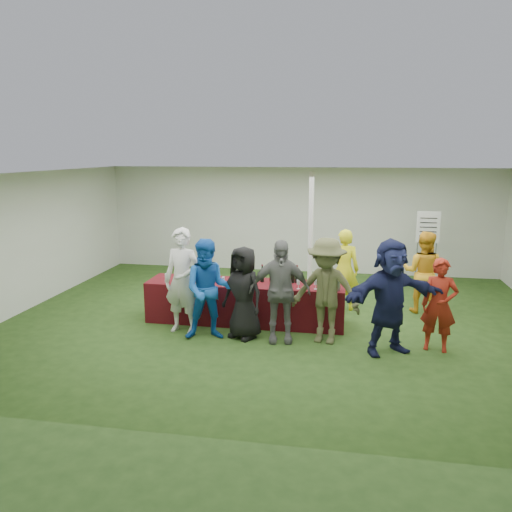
% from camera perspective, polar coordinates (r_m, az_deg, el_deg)
% --- Properties ---
extents(ground, '(60.00, 60.00, 0.00)m').
position_cam_1_polar(ground, '(9.39, 2.47, -7.36)').
color(ground, '#284719').
rests_on(ground, ground).
extents(tent, '(10.00, 10.00, 10.00)m').
position_cam_1_polar(tent, '(10.16, 6.24, 1.94)').
color(tent, white).
rests_on(tent, ground).
extents(serving_table, '(3.60, 0.80, 0.75)m').
position_cam_1_polar(serving_table, '(9.20, -1.23, -5.30)').
color(serving_table, '#580E12').
rests_on(serving_table, ground).
extents(wine_bottles, '(0.70, 0.15, 0.32)m').
position_cam_1_polar(wine_bottles, '(9.10, 2.78, -2.25)').
color(wine_bottles, black).
rests_on(wine_bottles, serving_table).
extents(wine_glasses, '(2.77, 0.14, 0.16)m').
position_cam_1_polar(wine_glasses, '(8.88, -3.37, -2.68)').
color(wine_glasses, silver).
rests_on(wine_glasses, serving_table).
extents(water_bottle, '(0.07, 0.07, 0.23)m').
position_cam_1_polar(water_bottle, '(9.13, -0.71, -2.30)').
color(water_bottle, silver).
rests_on(water_bottle, serving_table).
extents(bar_towel, '(0.25, 0.18, 0.03)m').
position_cam_1_polar(bar_towel, '(8.97, 8.62, -3.28)').
color(bar_towel, white).
rests_on(bar_towel, serving_table).
extents(dump_bucket, '(0.26, 0.26, 0.18)m').
position_cam_1_polar(dump_bucket, '(8.69, 8.77, -3.27)').
color(dump_bucket, slate).
rests_on(dump_bucket, serving_table).
extents(wine_list_sign, '(0.50, 0.03, 1.80)m').
position_cam_1_polar(wine_list_sign, '(11.69, 19.03, 2.49)').
color(wine_list_sign, slate).
rests_on(wine_list_sign, ground).
extents(staff_pourer, '(0.62, 0.44, 1.62)m').
position_cam_1_polar(staff_pourer, '(9.97, 10.02, -1.54)').
color(staff_pourer, yellow).
rests_on(staff_pourer, ground).
extents(staff_back, '(0.92, 0.81, 1.60)m').
position_cam_1_polar(staff_back, '(10.17, 18.56, -1.77)').
color(staff_back, gold).
rests_on(staff_back, ground).
extents(customer_0, '(0.73, 0.54, 1.83)m').
position_cam_1_polar(customer_0, '(8.64, -8.39, -2.83)').
color(customer_0, silver).
rests_on(customer_0, ground).
extents(customer_1, '(0.95, 0.82, 1.70)m').
position_cam_1_polar(customer_1, '(8.31, -5.43, -3.83)').
color(customer_1, blue).
rests_on(customer_1, ground).
extents(customer_2, '(0.91, 0.79, 1.56)m').
position_cam_1_polar(customer_2, '(8.34, -1.46, -4.21)').
color(customer_2, black).
rests_on(customer_2, ground).
extents(customer_3, '(1.06, 0.58, 1.71)m').
position_cam_1_polar(customer_3, '(8.16, 2.72, -4.03)').
color(customer_3, slate).
rests_on(customer_3, ground).
extents(customer_4, '(1.24, 0.87, 1.75)m').
position_cam_1_polar(customer_4, '(8.18, 8.00, -3.98)').
color(customer_4, '#4C4E2C').
rests_on(customer_4, ground).
extents(customer_5, '(1.73, 1.26, 1.81)m').
position_cam_1_polar(customer_5, '(7.94, 15.05, -4.52)').
color(customer_5, '#171C43').
rests_on(customer_5, ground).
extents(customer_6, '(0.60, 0.45, 1.48)m').
position_cam_1_polar(customer_6, '(8.32, 20.21, -5.29)').
color(customer_6, maroon).
rests_on(customer_6, ground).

